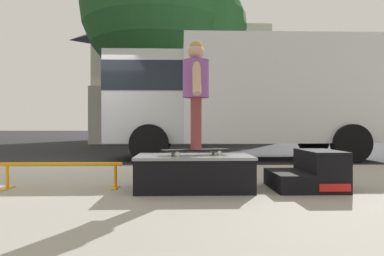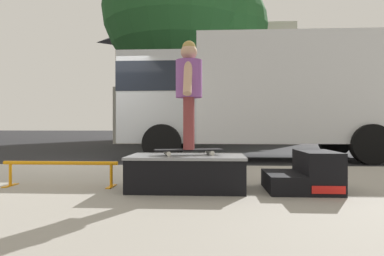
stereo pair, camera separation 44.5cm
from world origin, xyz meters
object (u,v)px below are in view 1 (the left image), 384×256
Objects in this scene: box_truck at (241,94)px; street_tree_main at (166,14)px; skateboard at (196,150)px; skater_kid at (196,85)px; kicker_ramp at (310,173)px; skate_box at (194,171)px; grind_rail at (62,169)px.

box_truck is 6.14m from street_tree_main.
skater_kid is at bearing 45.00° from skateboard.
box_truck reaches higher than kicker_ramp.
skateboard is at bearing 4.17° from skate_box.
street_tree_main is at bearing 94.44° from skater_kid.
grind_rail is 1.75× the size of skateboard.
box_truck reaches higher than skater_kid.
skateboard is at bearing -4.24° from grind_rail.
box_truck is at bearing 74.79° from skateboard.
kicker_ramp is 0.56× the size of grind_rail.
skater_kid is at bearing 179.90° from kicker_ramp.
grind_rail is (-1.54, 0.12, 0.02)m from skate_box.
skate_box is 1.54m from grind_rail.
skate_box is 0.16× the size of street_tree_main.
skateboard is (1.56, -0.12, 0.22)m from grind_rail.
kicker_ramp reaches higher than grind_rail.
box_truck reaches higher than skate_box.
grind_rail is 6.08m from box_truck.
kicker_ramp is at bearing -2.34° from grind_rail.
kicker_ramp is 1.66m from skater_kid.
kicker_ramp is 5.42m from box_truck.
skate_box reaches higher than grind_rail.
skater_kid is (1.56, -0.12, 0.97)m from grind_rail.
skate_box is 1.67× the size of kicker_ramp.
street_tree_main reaches higher than skate_box.
skateboard is at bearing -85.56° from street_tree_main.
skateboard is at bearing -135.00° from skater_kid.
kicker_ramp is 1.35m from skateboard.
skateboard is at bearing -105.21° from box_truck.
street_tree_main is (-0.76, 9.75, 4.68)m from skateboard.
skater_kid is (-1.32, 0.00, 1.01)m from kicker_ramp.
kicker_ramp is at bearing -0.02° from skate_box.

